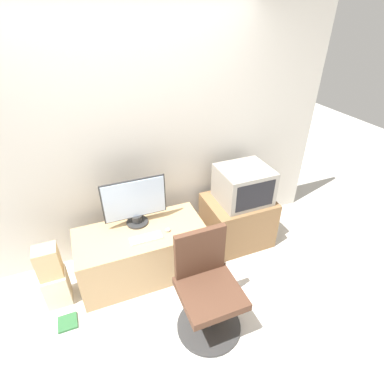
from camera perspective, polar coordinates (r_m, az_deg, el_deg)
ground_plane at (r=2.89m, az=-1.93°, el=-25.54°), size 12.00×12.00×0.00m
wall_back at (r=3.04m, az=-11.21°, el=9.67°), size 4.40×0.05×2.60m
desk at (r=3.18m, az=-9.37°, el=-11.29°), size 1.27×0.60×0.55m
side_stand at (r=3.55m, az=8.59°, el=-5.35°), size 0.73×0.59×0.58m
main_monitor at (r=2.97m, az=-10.82°, el=-1.96°), size 0.62×0.22×0.50m
keyboard at (r=2.90m, az=-8.75°, el=-8.68°), size 0.31×0.11×0.01m
mouse at (r=2.96m, az=-4.62°, el=-7.20°), size 0.05×0.04×0.03m
crt_tv at (r=3.29m, az=9.80°, el=1.36°), size 0.54×0.49×0.39m
office_chair at (r=2.64m, az=2.90°, el=-18.42°), size 0.56×0.56×0.94m
cardboard_box_lower at (r=3.23m, az=-24.33°, el=-16.19°), size 0.22×0.22×0.35m
cardboard_box_upper at (r=3.00m, az=-25.76°, el=-11.95°), size 0.20×0.17×0.31m
book at (r=3.15m, az=-22.59°, el=-21.97°), size 0.16×0.17×0.02m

